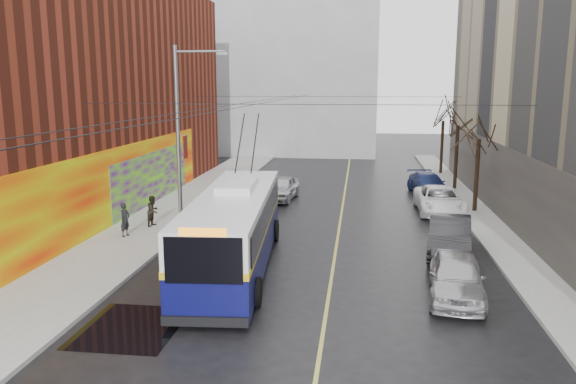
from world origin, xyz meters
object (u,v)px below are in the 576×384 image
Objects in this scene: trolleybus at (234,228)px; parked_car_a at (456,277)px; tree_mid at (459,114)px; parked_car_d at (428,184)px; tree_near at (480,125)px; streetlight_pole at (181,134)px; pedestrian_a at (125,220)px; parked_car_b at (450,236)px; following_car at (281,188)px; pedestrian_b at (153,211)px; tree_far at (444,111)px; parked_car_c at (440,200)px.

trolleybus is 2.77× the size of parked_car_a.
tree_mid reaches higher than parked_car_d.
tree_near is 7.01m from tree_mid.
pedestrian_a is (-2.26, -1.84, -3.90)m from streetlight_pole.
trolleybus reaches higher than parked_car_b.
parked_car_d is at bearing 110.67° from tree_near.
pedestrian_a reaches higher than parked_car_b.
following_car is at bearing 66.33° from streetlight_pole.
pedestrian_b is (-1.67, 0.23, -3.92)m from streetlight_pole.
parked_car_b reaches higher than parked_car_a.
trolleybus is at bearing -135.31° from tree_near.
streetlight_pole reaches higher than pedestrian_b.
trolleybus reaches higher than parked_car_a.
parked_car_b is (8.73, 2.91, -0.81)m from trolleybus.
pedestrian_a is at bearing -128.55° from tree_far.
parked_car_a is at bearing -98.87° from tree_mid.
tree_near reaches higher than parked_car_b.
tree_far is at bearing 50.71° from following_car.
tree_mid reaches higher than following_car.
pedestrian_a is at bearing -154.76° from parked_car_c.
tree_mid reaches higher than parked_car_c.
parked_car_a reaches higher than parked_car_d.
pedestrian_b is at bearing -152.87° from parked_car_d.
parked_car_c is (0.65, 8.05, -0.05)m from parked_car_b.
pedestrian_a is (-14.75, 0.50, 0.14)m from parked_car_b.
tree_mid reaches higher than tree_near.
tree_near is 9.70m from parked_car_b.
pedestrian_b is (-5.43, 5.49, -0.69)m from trolleybus.
tree_far is 15.09m from parked_car_c.
tree_mid is at bearing -35.68° from pedestrian_a.
tree_near is at bearing 83.40° from parked_car_a.
parked_car_b is at bearing -99.82° from tree_mid.
parked_car_a is 18.85m from parked_car_d.
trolleybus is (-11.38, -11.26, -3.36)m from tree_near.
tree_near is 14.51m from parked_car_a.
parked_car_a is 17.93m from following_car.
following_car is at bearing 86.04° from trolleybus.
streetlight_pole is at bearing 178.26° from parked_car_b.
tree_mid is 8.80m from parked_car_c.
following_car is (-8.80, 10.75, -0.05)m from parked_car_b.
parked_car_c is (13.14, 5.71, -4.10)m from streetlight_pole.
parked_car_a reaches higher than parked_car_c.
streetlight_pole is 1.35× the size of tree_mid.
parked_car_c is 17.16m from pedestrian_a.
trolleybus is at bearing -124.27° from pedestrian_b.
following_car reaches higher than parked_car_d.
pedestrian_b is (-13.61, 7.75, 0.16)m from parked_car_a.
streetlight_pole is at bearing -127.12° from tree_far.
pedestrian_a is at bearing -140.86° from streetlight_pole.
following_car is at bearing -172.62° from parked_car_d.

